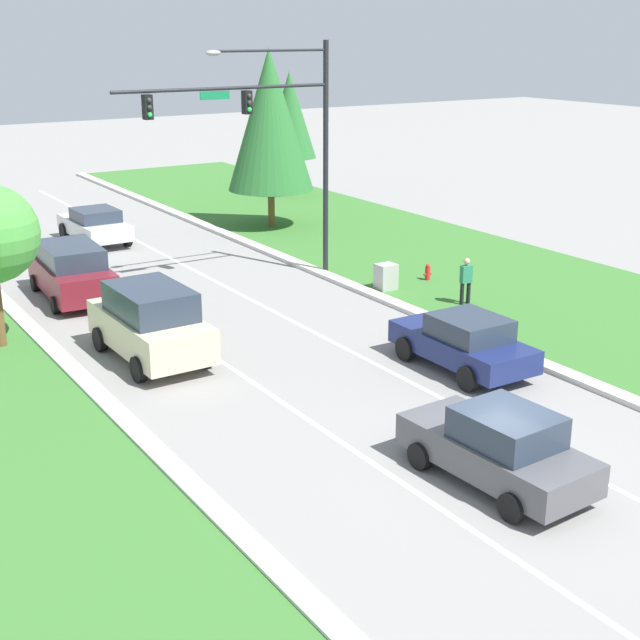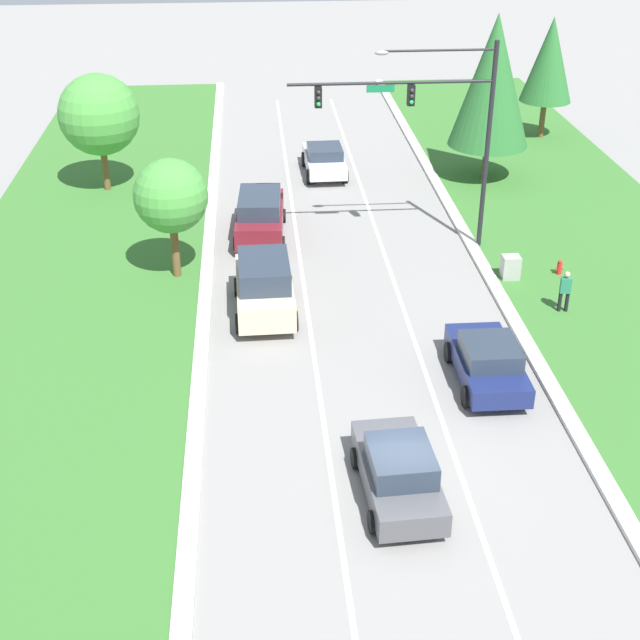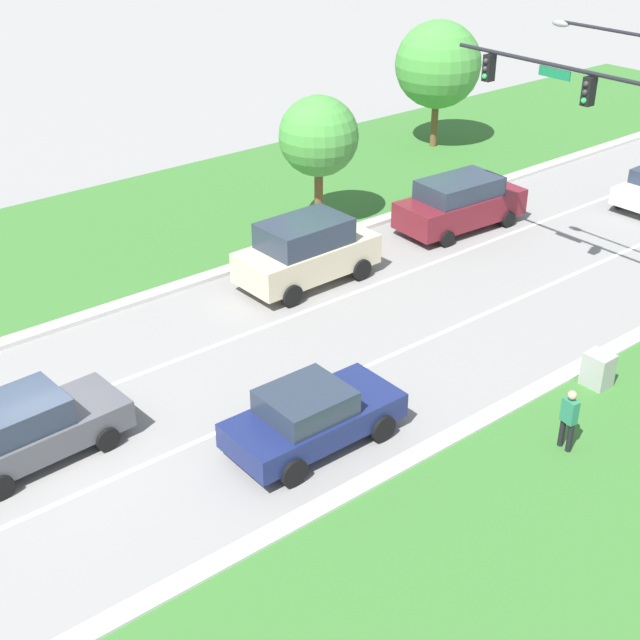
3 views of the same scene
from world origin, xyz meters
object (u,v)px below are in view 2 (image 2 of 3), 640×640
at_px(champagne_suv, 264,286).
at_px(traffic_signal_mast, 435,116).
at_px(pedestrian, 565,290).
at_px(silver_sedan, 324,159).
at_px(conifer_far_right_tree, 493,81).
at_px(oak_near_left_tree, 99,115).
at_px(fire_hydrant, 559,268).
at_px(navy_sedan, 488,361).
at_px(utility_cabinet, 510,268).
at_px(graphite_sedan, 398,472).
at_px(oak_far_left_tree, 171,196).
at_px(conifer_near_right_tree, 549,60).
at_px(burgundy_suv, 260,215).

bearing_deg(champagne_suv, traffic_signal_mast, 35.81).
height_order(traffic_signal_mast, pedestrian, traffic_signal_mast).
distance_m(silver_sedan, conifer_far_right_tree, 9.28).
distance_m(traffic_signal_mast, oak_near_left_tree, 16.82).
relative_size(champagne_suv, conifer_far_right_tree, 0.57).
xyz_separation_m(fire_hydrant, oak_near_left_tree, (-19.36, 11.32, 3.49)).
relative_size(navy_sedan, conifer_far_right_tree, 0.53).
bearing_deg(pedestrian, utility_cabinet, -59.57).
bearing_deg(graphite_sedan, champagne_suv, 103.92).
height_order(traffic_signal_mast, silver_sedan, traffic_signal_mast).
bearing_deg(oak_near_left_tree, utility_cabinet, -33.58).
relative_size(utility_cabinet, oak_far_left_tree, 0.21).
bearing_deg(navy_sedan, conifer_near_right_tree, 69.87).
bearing_deg(oak_near_left_tree, conifer_far_right_tree, 0.30).
height_order(graphite_sedan, silver_sedan, graphite_sedan).
distance_m(burgundy_suv, utility_cabinet, 11.12).
relative_size(utility_cabinet, pedestrian, 0.60).
relative_size(oak_near_left_tree, conifer_far_right_tree, 0.70).
bearing_deg(conifer_near_right_tree, navy_sedan, -110.48).
distance_m(utility_cabinet, oak_far_left_tree, 13.63).
bearing_deg(conifer_near_right_tree, silver_sedan, -158.21).
bearing_deg(champagne_suv, fire_hydrant, 9.35).
bearing_deg(conifer_near_right_tree, fire_hydrant, -104.63).
xyz_separation_m(pedestrian, fire_hydrant, (0.86, 3.09, -0.59)).
bearing_deg(burgundy_suv, graphite_sedan, -76.33).
distance_m(champagne_suv, navy_sedan, 8.85).
bearing_deg(fire_hydrant, conifer_near_right_tree, 75.37).
distance_m(traffic_signal_mast, graphite_sedan, 17.23).
xyz_separation_m(burgundy_suv, conifer_near_right_tree, (16.61, 13.06, 3.52)).
distance_m(pedestrian, conifer_near_right_tree, 22.20).
height_order(graphite_sedan, pedestrian, pedestrian).
bearing_deg(oak_near_left_tree, conifer_near_right_tree, 15.73).
xyz_separation_m(burgundy_suv, oak_far_left_tree, (-3.43, -3.93, 2.45)).
distance_m(fire_hydrant, conifer_near_right_tree, 19.16).
xyz_separation_m(navy_sedan, burgundy_suv, (-7.02, 12.61, 0.19)).
bearing_deg(pedestrian, graphite_sedan, 59.88).
xyz_separation_m(traffic_signal_mast, champagne_suv, (-7.08, -5.31, -4.64)).
relative_size(traffic_signal_mast, conifer_near_right_tree, 1.26).
relative_size(silver_sedan, conifer_far_right_tree, 0.55).
distance_m(traffic_signal_mast, silver_sedan, 11.48).
relative_size(graphite_sedan, oak_far_left_tree, 0.89).
distance_m(burgundy_suv, oak_near_left_tree, 10.17).
relative_size(fire_hydrant, oak_far_left_tree, 0.14).
xyz_separation_m(traffic_signal_mast, fire_hydrant, (4.80, -3.12, -5.41)).
height_order(burgundy_suv, fire_hydrant, burgundy_suv).
distance_m(traffic_signal_mast, navy_sedan, 11.78).
bearing_deg(pedestrian, burgundy_suv, -28.36).
relative_size(champagne_suv, utility_cabinet, 4.68).
height_order(navy_sedan, pedestrian, pedestrian).
xyz_separation_m(burgundy_suv, utility_cabinet, (9.82, -5.21, -0.49)).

